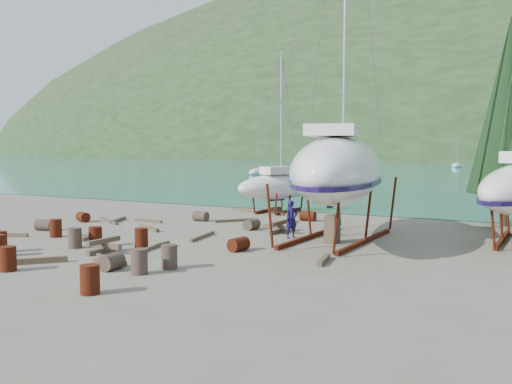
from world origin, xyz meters
The scene contains 43 objects.
ground centered at (0.00, 0.00, 0.00)m, with size 600.00×600.00×0.00m, color #635E4E.
far_house_left centered at (-60.00, 190.00, 2.92)m, with size 6.60×5.60×5.60m.
far_house_center centered at (-20.00, 190.00, 2.92)m, with size 6.60×5.60×5.60m.
cypress_back_left centered at (11.00, 14.00, 6.66)m, with size 4.14×4.14×11.50m.
moored_boat_left centered at (-30.00, 60.00, 0.39)m, with size 2.00×5.00×6.05m.
moored_boat_far centered at (-8.00, 110.00, 0.39)m, with size 2.00×5.00×6.05m.
large_sailboat_near centered at (4.67, 4.79, 3.36)m, with size 7.20×13.81×20.87m.
small_sailboat_shore centered at (-3.06, 13.98, 1.77)m, with size 4.56×7.00×10.74m.
worker centered at (2.46, 4.44, 0.92)m, with size 0.67×0.44×1.84m, color #16114C.
drum_1 centered at (-0.05, -5.13, 0.29)m, with size 0.58×0.58×0.88m, color #2D2823.
drum_2 centered at (-10.85, 3.95, 0.29)m, with size 0.58×0.58×0.88m, color #5D2010.
drum_3 centered at (-3.13, -7.05, 0.44)m, with size 0.58×0.58×0.88m, color #5D2010.
drum_4 centered at (0.55, 10.73, 0.29)m, with size 0.58×0.58×0.88m, color #5D2010.
drum_5 centered at (1.25, -5.17, 0.44)m, with size 0.58×0.58×0.88m, color #2D2823.
drum_6 centered at (1.99, 0.26, 0.29)m, with size 0.58×0.58×0.88m, color #5D2010.
drum_7 centered at (1.75, -7.96, 0.44)m, with size 0.58×0.58×0.88m, color #5D2010.
drum_8 centered at (-7.72, -0.85, 0.44)m, with size 0.58×0.58×0.88m, color #5D2010.
drum_9 centered at (-5.01, 7.60, 0.29)m, with size 0.58×0.58×0.88m, color #2D2823.
drum_10 centered at (-4.10, -1.85, 0.44)m, with size 0.58×0.58×0.88m, color #5D2010.
drum_11 centered at (-0.59, 5.96, 0.29)m, with size 0.58×0.58×0.88m, color #2D2823.
drum_13 centered at (-6.56, -4.81, 0.44)m, with size 0.58×0.58×0.88m, color #5D2010.
drum_14 centered at (-2.05, -1.19, 0.44)m, with size 0.58×0.58×0.88m, color #5D2010.
drum_15 centered at (-10.00, 0.42, 0.29)m, with size 0.58×0.58×0.88m, color #2D2823.
drum_16 centered at (-4.60, -2.56, 0.44)m, with size 0.58×0.58×0.88m, color #2D2823.
drum_17 centered at (1.63, -3.98, 0.44)m, with size 0.58×0.58×0.88m, color #2D2823.
timber_0 centered at (-5.39, 13.29, 0.07)m, with size 0.14×2.35×0.14m, color brown.
timber_1 centered at (6.05, -0.22, 0.10)m, with size 0.19×1.78×0.19m, color brown.
timber_2 centered at (-9.17, 5.09, 0.09)m, with size 0.19×2.18×0.19m, color brown.
timber_3 centered at (-1.50, -1.04, 0.07)m, with size 0.15×2.71×0.15m, color brown.
timber_4 centered at (-7.43, 5.71, 0.09)m, with size 0.17×2.02×0.17m, color brown.
timber_5 centered at (-1.12, -4.47, 0.08)m, with size 0.16×2.74×0.16m, color brown.
timber_6 centered at (0.07, 9.48, 0.10)m, with size 0.19×1.72×0.19m, color brown.
timber_7 centered at (-0.79, -4.46, 0.09)m, with size 0.17×1.55×0.17m, color brown.
timber_8 centered at (-5.28, 3.21, 0.09)m, with size 0.19×2.08×0.19m, color brown.
timber_9 centered at (-1.60, 12.60, 0.08)m, with size 0.15×2.29×0.15m, color brown.
timber_10 centered at (-3.04, 8.30, 0.08)m, with size 0.16×2.51×0.16m, color brown.
timber_11 centered at (-1.31, 2.40, 0.08)m, with size 0.15×2.76×0.15m, color brown.
timber_12 centered at (-5.98, -0.32, 0.08)m, with size 0.17×2.00×0.17m, color brown.
timber_14 centered at (-10.22, -2.10, 0.09)m, with size 0.18×2.85×0.18m, color brown.
timber_15 centered at (-9.49, 4.60, 0.07)m, with size 0.15×3.10×0.15m, color brown.
timber_16 centered at (-3.43, -5.82, 0.11)m, with size 0.23×2.61×0.23m, color brown.
timber_pile_fore centered at (-2.70, -2.80, 0.30)m, with size 1.80×1.80×0.60m.
timber_pile_aft centered at (1.14, 5.72, 0.30)m, with size 1.80×1.80×0.60m.
Camera 1 is at (14.18, -20.14, 4.36)m, focal length 40.00 mm.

